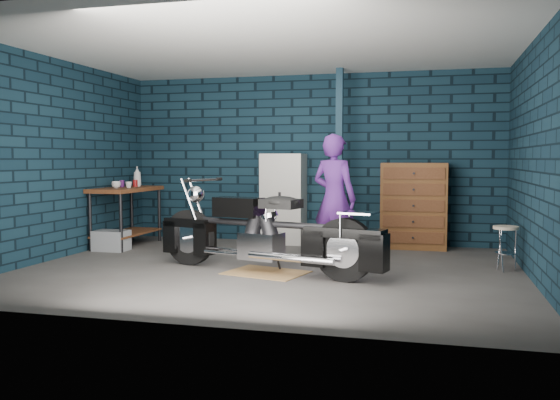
# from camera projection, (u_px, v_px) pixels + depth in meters

# --- Properties ---
(ground) EXTENTS (6.00, 6.00, 0.00)m
(ground) POSITION_uv_depth(u_px,v_px,m) (269.00, 270.00, 7.24)
(ground) COLOR #4C4A47
(ground) RESTS_ON ground
(room_walls) EXTENTS (6.02, 5.01, 2.71)m
(room_walls) POSITION_uv_depth(u_px,v_px,m) (281.00, 116.00, 7.64)
(room_walls) COLOR #0E222F
(room_walls) RESTS_ON ground
(support_post) EXTENTS (0.10, 0.10, 2.70)m
(support_post) POSITION_uv_depth(u_px,v_px,m) (339.00, 159.00, 8.89)
(support_post) COLOR #132C3B
(support_post) RESTS_ON ground
(workbench) EXTENTS (0.60, 1.40, 0.91)m
(workbench) POSITION_uv_depth(u_px,v_px,m) (127.00, 217.00, 9.19)
(workbench) COLOR brown
(workbench) RESTS_ON ground
(drip_mat) EXTENTS (1.04, 0.88, 0.01)m
(drip_mat) POSITION_uv_depth(u_px,v_px,m) (266.00, 273.00, 7.02)
(drip_mat) COLOR olive
(drip_mat) RESTS_ON ground
(motorcycle) EXTENTS (2.61, 1.30, 1.11)m
(motorcycle) POSITION_uv_depth(u_px,v_px,m) (266.00, 226.00, 6.98)
(motorcycle) COLOR black
(motorcycle) RESTS_ON ground
(person) EXTENTS (0.72, 0.60, 1.67)m
(person) POSITION_uv_depth(u_px,v_px,m) (334.00, 199.00, 7.69)
(person) COLOR #4D1F74
(person) RESTS_ON ground
(storage_bin) EXTENTS (0.48, 0.34, 0.30)m
(storage_bin) POSITION_uv_depth(u_px,v_px,m) (111.00, 241.00, 8.73)
(storage_bin) COLOR gray
(storage_bin) RESTS_ON ground
(locker) EXTENTS (0.67, 0.48, 1.43)m
(locker) POSITION_uv_depth(u_px,v_px,m) (283.00, 199.00, 9.44)
(locker) COLOR beige
(locker) RESTS_ON ground
(tool_chest) EXTENTS (0.97, 0.54, 1.29)m
(tool_chest) POSITION_uv_depth(u_px,v_px,m) (414.00, 206.00, 8.93)
(tool_chest) COLOR brown
(tool_chest) RESTS_ON ground
(shop_stool) EXTENTS (0.30, 0.30, 0.55)m
(shop_stool) POSITION_uv_depth(u_px,v_px,m) (505.00, 249.00, 7.12)
(shop_stool) COLOR #BDA98F
(shop_stool) RESTS_ON ground
(cup_a) EXTENTS (0.17, 0.17, 0.11)m
(cup_a) POSITION_uv_depth(u_px,v_px,m) (116.00, 185.00, 8.93)
(cup_a) COLOR #BDA98F
(cup_a) RESTS_ON workbench
(cup_b) EXTENTS (0.12, 0.12, 0.09)m
(cup_b) POSITION_uv_depth(u_px,v_px,m) (129.00, 185.00, 9.01)
(cup_b) COLOR #BDA98F
(cup_b) RESTS_ON workbench
(mug_purple) EXTENTS (0.08, 0.08, 0.11)m
(mug_purple) POSITION_uv_depth(u_px,v_px,m) (122.00, 184.00, 9.29)
(mug_purple) COLOR #541967
(mug_purple) RESTS_ON workbench
(mug_red) EXTENTS (0.09, 0.09, 0.11)m
(mug_red) POSITION_uv_depth(u_px,v_px,m) (135.00, 183.00, 9.43)
(mug_red) COLOR maroon
(mug_red) RESTS_ON workbench
(bottle) EXTENTS (0.16, 0.16, 0.32)m
(bottle) POSITION_uv_depth(u_px,v_px,m) (137.00, 176.00, 9.48)
(bottle) COLOR gray
(bottle) RESTS_ON workbench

